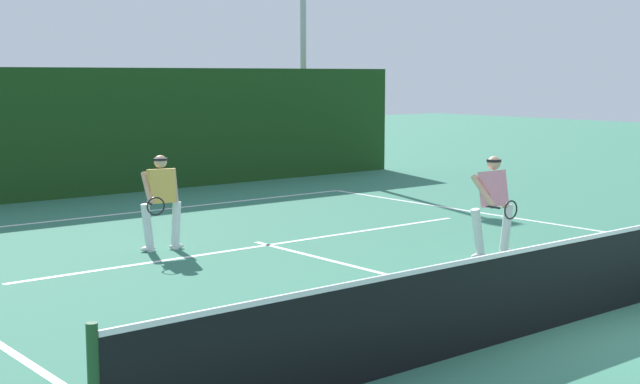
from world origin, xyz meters
name	(u,v)px	position (x,y,z in m)	size (l,w,h in m)	color
ground_plane	(574,321)	(0.00, 0.00, 0.00)	(80.00, 80.00, 0.00)	#327058
court_line_baseline_far	(136,212)	(0.00, 10.71, 0.00)	(10.98, 0.10, 0.01)	white
court_line_service	(268,245)	(0.00, 6.04, 0.00)	(8.95, 0.10, 0.01)	white
court_line_centre	(385,274)	(0.00, 3.20, 0.00)	(0.10, 6.40, 0.01)	white
tennis_net	(576,279)	(0.00, 0.00, 0.51)	(12.03, 0.09, 1.06)	#1E4723
player_near	(493,202)	(2.18, 3.05, 0.87)	(0.95, 0.85, 1.59)	silver
player_far	(161,199)	(-1.60, 6.77, 0.86)	(0.91, 0.84, 1.57)	silver
tennis_ball	(383,330)	(-2.03, 1.07, 0.03)	(0.07, 0.07, 0.07)	#D1E033
back_fence_windscreen	(74,133)	(0.00, 13.66, 1.51)	(19.69, 0.12, 3.01)	#183C15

